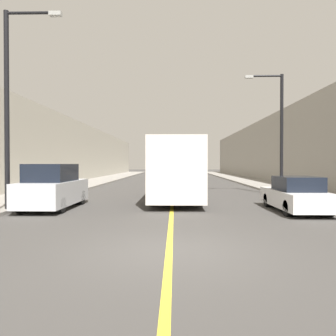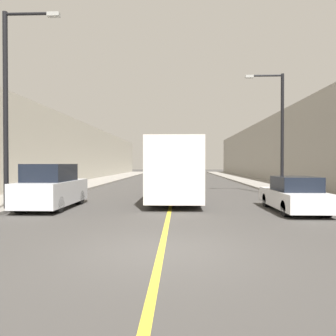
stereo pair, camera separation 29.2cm
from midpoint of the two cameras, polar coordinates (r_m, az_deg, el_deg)
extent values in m
plane|color=#3F3D3A|center=(7.72, -0.09, -14.26)|extent=(200.00, 200.00, 0.00)
cube|color=gray|center=(38.48, -10.94, -2.09)|extent=(3.78, 72.00, 0.14)
cube|color=gray|center=(38.36, 14.19, -2.11)|extent=(3.78, 72.00, 0.14)
cube|color=#B7B2A3|center=(39.51, -16.47, 2.63)|extent=(4.00, 72.00, 6.56)
cube|color=gray|center=(39.35, 19.76, 3.05)|extent=(4.00, 72.00, 7.15)
cube|color=gold|center=(37.50, 1.61, -2.25)|extent=(0.16, 72.00, 0.01)
cube|color=silver|center=(19.08, 1.79, 0.00)|extent=(2.54, 11.48, 2.91)
cube|color=black|center=(13.37, 1.69, 1.84)|extent=(2.16, 0.04, 1.31)
cylinder|color=black|center=(15.63, -1.91, -4.83)|extent=(0.56, 0.94, 0.94)
cylinder|color=black|center=(15.62, 5.38, -4.84)|extent=(0.56, 0.94, 0.94)
cylinder|color=black|center=(22.71, -0.68, -3.07)|extent=(0.56, 0.94, 0.94)
cylinder|color=black|center=(22.71, 4.33, -3.07)|extent=(0.56, 0.94, 0.94)
cube|color=silver|center=(15.52, -18.96, -4.02)|extent=(1.86, 4.59, 1.02)
cube|color=black|center=(15.26, -19.29, -0.76)|extent=(1.64, 2.52, 0.76)
cube|color=black|center=(13.43, -22.44, -4.02)|extent=(1.58, 0.04, 0.46)
cylinder|color=black|center=(14.54, -23.66, -5.84)|extent=(0.41, 0.68, 0.68)
cylinder|color=black|center=(13.98, -18.26, -6.08)|extent=(0.41, 0.68, 0.68)
cylinder|color=black|center=(17.14, -19.52, -4.82)|extent=(0.41, 0.68, 0.68)
cylinder|color=black|center=(16.66, -14.86, -4.96)|extent=(0.41, 0.68, 0.68)
cube|color=silver|center=(14.72, 21.59, -5.00)|extent=(1.76, 4.44, 0.69)
cube|color=black|center=(14.47, 21.90, -2.56)|extent=(1.55, 2.00, 0.59)
cube|color=black|center=(12.68, 24.92, -5.40)|extent=(1.50, 0.04, 0.31)
cylinder|color=black|center=(13.23, 20.77, -6.61)|extent=(0.39, 0.62, 0.62)
cylinder|color=black|center=(13.73, 26.24, -6.37)|extent=(0.39, 0.62, 0.62)
cylinder|color=black|center=(15.85, 17.55, -5.37)|extent=(0.39, 0.62, 0.62)
cylinder|color=black|center=(16.27, 22.24, -5.24)|extent=(0.39, 0.62, 0.62)
cylinder|color=black|center=(15.20, -25.93, 8.99)|extent=(0.20, 0.20, 8.11)
cylinder|color=black|center=(15.83, -22.49, 23.56)|extent=(2.03, 0.12, 0.12)
cube|color=#999993|center=(15.46, -18.73, 23.96)|extent=(0.50, 0.24, 0.16)
cylinder|color=black|center=(21.56, 19.64, 5.63)|extent=(0.20, 0.20, 7.39)
cylinder|color=black|center=(21.88, 17.06, 15.13)|extent=(2.03, 0.12, 0.12)
cube|color=#999993|center=(21.64, 14.37, 15.17)|extent=(0.50, 0.24, 0.16)
camera|label=1|loc=(0.15, -89.58, 0.01)|focal=35.00mm
camera|label=2|loc=(0.15, 90.42, -0.01)|focal=35.00mm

